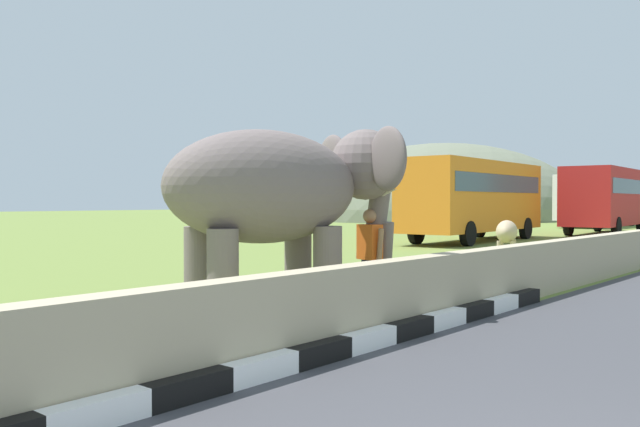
# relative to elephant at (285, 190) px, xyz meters

# --- Properties ---
(striped_curb) EXTENTS (16.20, 0.20, 0.24)m
(striped_curb) POSITION_rel_elephant_xyz_m (-4.07, -2.26, -1.83)
(striped_curb) COLOR white
(striped_curb) RESTS_ON ground_plane
(barrier_parapet) EXTENTS (28.00, 0.36, 1.00)m
(barrier_parapet) POSITION_rel_elephant_xyz_m (-1.72, -1.96, -1.45)
(barrier_parapet) COLOR tan
(barrier_parapet) RESTS_ON ground_plane
(elephant) EXTENTS (4.08, 2.98, 2.97)m
(elephant) POSITION_rel_elephant_xyz_m (0.00, 0.00, 0.00)
(elephant) COLOR #6E605E
(elephant) RESTS_ON ground_plane
(person_handler) EXTENTS (0.33, 0.67, 1.66)m
(person_handler) POSITION_rel_elephant_xyz_m (1.54, -0.48, -1.02)
(person_handler) COLOR navy
(person_handler) RESTS_ON ground_plane
(bus_orange) EXTENTS (10.08, 3.07, 3.50)m
(bus_orange) POSITION_rel_elephant_xyz_m (19.26, 6.78, 0.13)
(bus_orange) COLOR orange
(bus_orange) RESTS_ON ground_plane
(bus_red) EXTENTS (9.11, 3.07, 3.50)m
(bus_red) POSITION_rel_elephant_xyz_m (29.75, 4.39, 0.13)
(bus_red) COLOR #B21E1E
(bus_red) RESTS_ON ground_plane
(bus_white) EXTENTS (10.02, 2.82, 3.50)m
(bus_white) POSITION_rel_elephant_xyz_m (40.02, 8.00, 0.13)
(bus_white) COLOR silver
(bus_white) RESTS_ON ground_plane
(cow_near) EXTENTS (1.91, 1.09, 1.23)m
(cow_near) POSITION_rel_elephant_xyz_m (10.80, 1.37, -1.08)
(cow_near) COLOR tan
(cow_near) RESTS_ON ground_plane
(hill_east) EXTENTS (33.04, 26.43, 15.00)m
(hill_east) POSITION_rel_elephant_xyz_m (51.28, 26.29, -1.95)
(hill_east) COLOR #6A715B
(hill_east) RESTS_ON ground_plane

